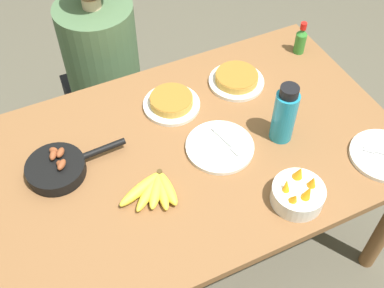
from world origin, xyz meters
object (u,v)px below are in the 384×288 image
frittata_plate_center (237,79)px  hot_sauce_bottle (301,40)px  empty_plate_far_left (383,155)px  water_bottle (285,114)px  fruit_bowl_mango (298,194)px  banana_bunch (154,190)px  person_figure (106,84)px  skillet (58,168)px  empty_plate_near_front (220,147)px  frittata_plate_side (171,102)px

frittata_plate_center → hot_sauce_bottle: (0.35, 0.06, 0.05)m
empty_plate_far_left → water_bottle: size_ratio=0.99×
fruit_bowl_mango → banana_bunch: bearing=151.0°
person_figure → water_bottle: bearing=-63.1°
skillet → person_figure: 0.84m
skillet → frittata_plate_center: bearing=7.5°
skillet → frittata_plate_center: size_ratio=1.59×
water_bottle → hot_sauce_bottle: (0.34, 0.40, -0.05)m
empty_plate_near_front → fruit_bowl_mango: fruit_bowl_mango is taller
banana_bunch → person_figure: bearing=84.2°
banana_bunch → skillet: 0.36m
skillet → water_bottle: 0.84m
frittata_plate_side → water_bottle: 0.46m
frittata_plate_side → water_bottle: size_ratio=0.91×
empty_plate_near_front → person_figure: size_ratio=0.22×
banana_bunch → frittata_plate_center: bearing=35.2°
empty_plate_far_left → hot_sauce_bottle: bearing=85.0°
empty_plate_near_front → hot_sauce_bottle: bearing=31.1°
fruit_bowl_mango → person_figure: 1.24m
frittata_plate_center → fruit_bowl_mango: bearing=-99.2°
frittata_plate_center → empty_plate_far_left: bearing=-63.0°
hot_sauce_bottle → banana_bunch: bearing=-153.8°
banana_bunch → empty_plate_near_front: banana_bunch is taller
fruit_bowl_mango → water_bottle: bearing=68.7°
banana_bunch → water_bottle: water_bottle is taller
banana_bunch → water_bottle: bearing=4.0°
banana_bunch → hot_sauce_bottle: (0.88, 0.43, 0.05)m
empty_plate_near_front → fruit_bowl_mango: (0.13, -0.32, 0.03)m
empty_plate_near_front → banana_bunch: bearing=-164.6°
banana_bunch → frittata_plate_side: frittata_plate_side is taller
frittata_plate_center → hot_sauce_bottle: bearing=10.2°
person_figure → fruit_bowl_mango: bearing=-73.7°
skillet → person_figure: bearing=59.0°
frittata_plate_center → banana_bunch: bearing=-144.8°
banana_bunch → fruit_bowl_mango: bearing=-29.0°
empty_plate_far_left → water_bottle: water_bottle is taller
fruit_bowl_mango → frittata_plate_side: bearing=108.8°
banana_bunch → person_figure: 0.96m
frittata_plate_center → person_figure: (-0.43, 0.54, -0.31)m
banana_bunch → hot_sauce_bottle: 0.98m
frittata_plate_center → empty_plate_far_left: size_ratio=0.94×
frittata_plate_center → water_bottle: size_ratio=0.93×
empty_plate_near_front → water_bottle: 0.27m
empty_plate_near_front → empty_plate_far_left: bearing=-29.3°
banana_bunch → frittata_plate_center: size_ratio=0.87×
frittata_plate_side → empty_plate_near_front: size_ratio=0.90×
banana_bunch → frittata_plate_side: (0.22, 0.36, 0.00)m
water_bottle → skillet: bearing=166.9°
empty_plate_far_left → water_bottle: 0.40m
skillet → frittata_plate_side: 0.52m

